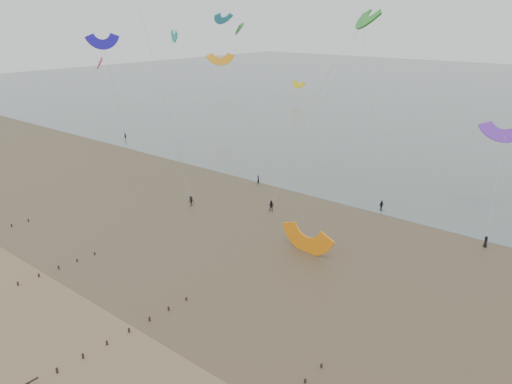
% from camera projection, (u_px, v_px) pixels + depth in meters
% --- Properties ---
extents(ground, '(500.00, 500.00, 0.00)m').
position_uv_depth(ground, '(71.00, 336.00, 50.12)').
color(ground, brown).
rests_on(ground, ground).
extents(sea_and_shore, '(500.00, 665.00, 0.03)m').
position_uv_depth(sea_and_shore, '(257.00, 223.00, 77.58)').
color(sea_and_shore, '#475654').
rests_on(sea_and_shore, ground).
extents(kitesurfer_lead, '(0.74, 0.64, 1.72)m').
position_uv_depth(kitesurfer_lead, '(258.00, 180.00, 95.24)').
color(kitesurfer_lead, black).
rests_on(kitesurfer_lead, ground).
extents(kitesurfers, '(143.08, 26.32, 1.86)m').
position_uv_depth(kitesurfers, '(382.00, 218.00, 77.07)').
color(kitesurfers, black).
rests_on(kitesurfers, ground).
extents(grounded_kite, '(8.00, 6.56, 4.08)m').
position_uv_depth(grounded_kite, '(306.00, 252.00, 68.13)').
color(grounded_kite, orange).
rests_on(grounded_kite, ground).
extents(kites_airborne, '(257.44, 117.55, 39.18)m').
position_uv_depth(kites_airborne, '(383.00, 59.00, 114.64)').
color(kites_airborne, '#2617CF').
rests_on(kites_airborne, ground).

